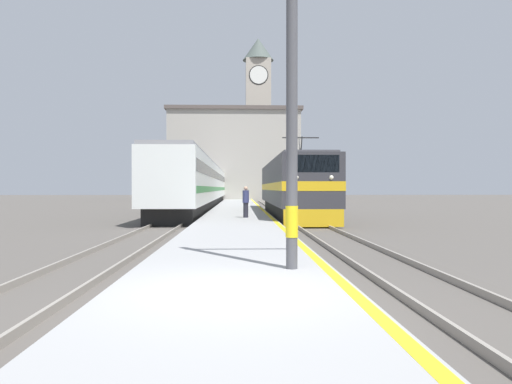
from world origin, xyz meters
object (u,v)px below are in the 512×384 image
Objects in this scene: locomotive_train at (291,188)px; catenary_mast at (299,60)px; passenger_train at (202,185)px; clock_tower at (258,114)px; person_on_platform at (246,201)px.

locomotive_train is 23.08m from catenary_mast.
clock_tower reaches higher than passenger_train.
passenger_train is at bearing -99.38° from clock_tower.
catenary_mast reaches higher than passenger_train.
clock_tower is (2.96, 60.70, 13.66)m from person_on_platform.
catenary_mast is 77.98m from clock_tower.
locomotive_train is at bearing -63.12° from passenger_train.
person_on_platform is (-0.79, 16.54, -3.12)m from catenary_mast.
catenary_mast is at bearing -82.81° from passenger_train.
passenger_train is 28.05× the size of person_on_platform.
passenger_train reaches higher than person_on_platform.
person_on_platform is at bearing -92.79° from clock_tower.
clock_tower is at bearing 80.62° from passenger_train.
person_on_platform is (3.80, -19.80, -1.01)m from passenger_train.
catenary_mast is 0.28× the size of clock_tower.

